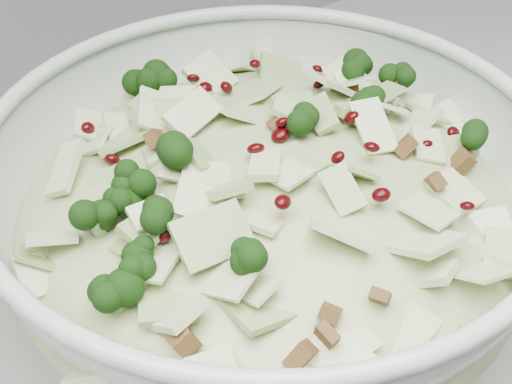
# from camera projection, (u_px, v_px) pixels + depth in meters

# --- Properties ---
(counter) EXTENTS (3.60, 0.60, 0.90)m
(counter) POSITION_uv_depth(u_px,v_px,m) (400.00, 363.00, 1.05)
(counter) COLOR #A6A7A2
(counter) RESTS_ON floor
(mixing_bowl) EXTENTS (0.47, 0.47, 0.16)m
(mixing_bowl) POSITION_uv_depth(u_px,v_px,m) (267.00, 218.00, 0.51)
(mixing_bowl) COLOR #B8CBBC
(mixing_bowl) RESTS_ON counter
(salad) EXTENTS (0.47, 0.47, 0.16)m
(salad) POSITION_uv_depth(u_px,v_px,m) (267.00, 191.00, 0.49)
(salad) COLOR #B8C385
(salad) RESTS_ON mixing_bowl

